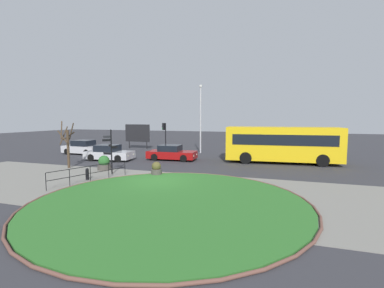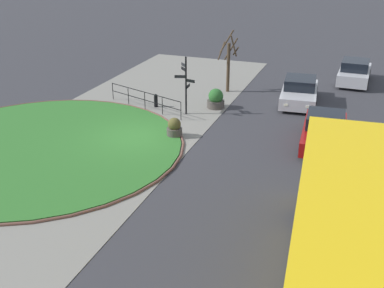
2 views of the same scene
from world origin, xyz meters
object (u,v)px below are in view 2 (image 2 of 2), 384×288
Objects in this scene: car_near_lane at (299,92)px; car_trailing at (354,72)px; bollard_foreground at (156,100)px; car_far_lane at (324,131)px; planter_near_signpost at (174,128)px; bus_yellow at (347,236)px; street_tree_bare at (229,61)px; planter_kerbside at (216,99)px; signpost_directional at (186,82)px.

car_trailing is at bearing 147.41° from car_near_lane.
bollard_foreground is 13.24m from car_trailing.
planter_near_signpost is (1.64, -6.63, -0.20)m from car_far_lane.
car_near_lane reaches higher than planter_near_signpost.
car_far_lane is (-9.65, -1.42, -1.03)m from bus_yellow.
street_tree_bare reaches higher than planter_near_signpost.
car_trailing is at bearing 177.34° from bus_yellow.
planter_kerbside is at bearing -153.72° from bus_yellow.
planter_near_signpost is (12.24, -7.41, -0.26)m from car_trailing.
planter_kerbside is (-4.55, 0.57, 0.06)m from planter_near_signpost.
bus_yellow is at bearing -176.67° from car_trailing.
signpost_directional is 0.85× the size of street_tree_bare.
signpost_directional is 0.32× the size of bus_yellow.
car_trailing is at bearing 148.80° from planter_near_signpost.
planter_kerbside is (-2.91, -6.06, -0.15)m from car_far_lane.
street_tree_bare is (-0.64, -4.36, 1.20)m from car_near_lane.
car_near_lane is at bearing 115.78° from bollard_foreground.
bus_yellow reaches higher than planter_near_signpost.
car_far_lane is at bearing 78.43° from bollard_foreground.
car_far_lane is 6.72m from planter_kerbside.
bollard_foreground is 0.08× the size of bus_yellow.
planter_near_signpost is at bearing 35.90° from bollard_foreground.
car_trailing is 1.15× the size of street_tree_bare.
planter_near_signpost is at bearing 11.41° from signpost_directional.
car_near_lane is 4.82m from planter_kerbside.
planter_kerbside is at bearing -64.36° from car_near_lane.
bollard_foreground is 9.37m from car_far_lane.
bollard_foreground is at bearing -101.90° from signpost_directional.
car_far_lane is (1.47, 7.26, -1.10)m from signpost_directional.
car_trailing is 8.49m from street_tree_bare.
signpost_directional is at bearing -146.52° from bus_yellow.
street_tree_bare is at bearing -158.32° from bus_yellow.
street_tree_bare reaches higher than bus_yellow.
car_near_lane reaches higher than planter_kerbside.
planter_near_signpost is at bearing -7.16° from planter_kerbside.
planter_kerbside is 3.40m from street_tree_bare.
bus_yellow is at bearing 26.14° from street_tree_bare.
signpost_directional is 0.68× the size of car_far_lane.
car_near_lane is 8.46m from planter_near_signpost.
bus_yellow is at bearing 7.31° from car_near_lane.
car_trailing is 14.31m from planter_near_signpost.
signpost_directional is 3.43m from planter_near_signpost.
car_trailing is at bearing 131.20° from bollard_foreground.
car_trailing is at bearing 138.33° from planter_kerbside.
bollard_foreground is (-0.40, -1.92, -1.34)m from signpost_directional.
signpost_directional is 0.70× the size of car_near_lane.
bus_yellow is at bearing 37.94° from signpost_directional.
street_tree_bare is (-6.02, -6.28, 1.22)m from car_far_lane.
street_tree_bare is at bearing -175.93° from planter_kerbside.
car_far_lane is 4.81× the size of planter_near_signpost.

